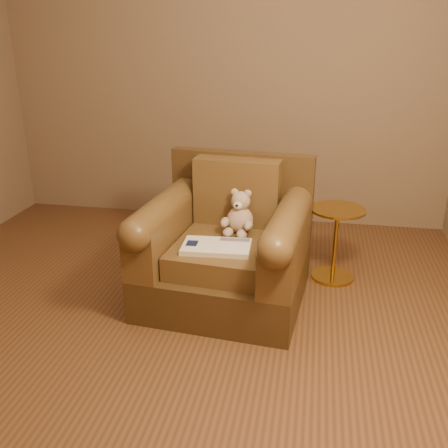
# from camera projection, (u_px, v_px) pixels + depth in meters

# --- Properties ---
(floor) EXTENTS (4.00, 4.00, 0.00)m
(floor) POSITION_uv_depth(u_px,v_px,m) (164.00, 328.00, 3.00)
(floor) COLOR brown
(floor) RESTS_ON ground
(room) EXTENTS (4.02, 4.02, 2.71)m
(room) POSITION_uv_depth(u_px,v_px,m) (148.00, 21.00, 2.38)
(room) COLOR #7E654D
(room) RESTS_ON ground
(armchair) EXTENTS (1.08, 1.04, 0.90)m
(armchair) POSITION_uv_depth(u_px,v_px,m) (227.00, 248.00, 3.26)
(armchair) COLOR #432E16
(armchair) RESTS_ON floor
(teddy_bear) EXTENTS (0.22, 0.25, 0.30)m
(teddy_bear) POSITION_uv_depth(u_px,v_px,m) (239.00, 217.00, 3.25)
(teddy_bear) COLOR tan
(teddy_bear) RESTS_ON armchair
(guidebook) EXTENTS (0.43, 0.27, 0.03)m
(guidebook) POSITION_uv_depth(u_px,v_px,m) (216.00, 247.00, 3.03)
(guidebook) COLOR beige
(guidebook) RESTS_ON armchair
(side_table) EXTENTS (0.38, 0.38, 0.53)m
(side_table) POSITION_uv_depth(u_px,v_px,m) (335.00, 241.00, 3.52)
(side_table) COLOR gold
(side_table) RESTS_ON floor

